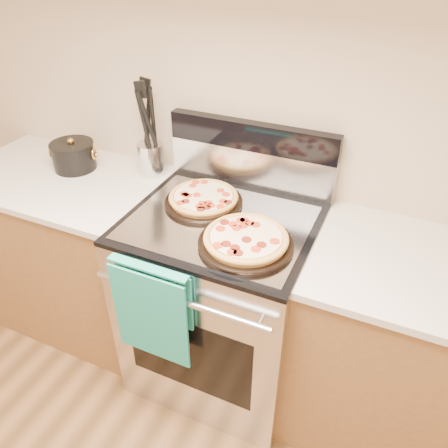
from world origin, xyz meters
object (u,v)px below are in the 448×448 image
at_px(range_body, 222,303).
at_px(saucepan, 74,157).
at_px(utensil_crock, 151,159).
at_px(pepperoni_pizza_front, 246,240).
at_px(pepperoni_pizza_back, 204,199).

distance_m(range_body, saucepan, 1.01).
distance_m(range_body, utensil_crock, 0.76).
relative_size(range_body, utensil_crock, 5.79).
height_order(pepperoni_pizza_front, saucepan, saucepan).
relative_size(pepperoni_pizza_back, saucepan, 1.63).
height_order(utensil_crock, saucepan, utensil_crock).
bearing_deg(saucepan, range_body, -8.64).
bearing_deg(utensil_crock, pepperoni_pizza_back, -25.17).
bearing_deg(pepperoni_pizza_front, saucepan, 165.57).
xyz_separation_m(range_body, utensil_crock, (-0.48, 0.24, 0.54)).
relative_size(pepperoni_pizza_front, saucepan, 1.74).
bearing_deg(pepperoni_pizza_front, range_body, 140.02).
xyz_separation_m(utensil_crock, saucepan, (-0.37, -0.11, -0.02)).
bearing_deg(utensil_crock, saucepan, -163.63).
xyz_separation_m(range_body, pepperoni_pizza_front, (0.16, -0.13, 0.50)).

